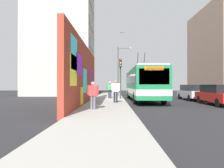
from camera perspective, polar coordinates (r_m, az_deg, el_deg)
The scene contains 13 objects.
ground_plane at distance 20.08m, azimuth 3.47°, elevation -4.71°, with size 80.00×80.00×0.00m, color #232326.
sidewalk_slab at distance 20.06m, azimuth -1.11°, elevation -4.50°, with size 48.00×3.20×0.15m, color #9E9B93.
graffiti_wall at distance 16.33m, azimuth -7.62°, elevation 2.44°, with size 14.39×0.32×4.65m.
building_far_left at distance 34.18m, azimuth -13.68°, elevation 12.59°, with size 8.53×9.54×18.32m.
city_bus at distance 20.61m, azimuth 8.41°, elevation 0.22°, with size 11.34×2.56×4.88m.
parked_car_red at distance 18.10m, azimuth 26.91°, elevation -2.51°, with size 4.80×1.83×1.58m.
parked_car_silver at distance 22.99m, azimuth 20.97°, elevation -2.04°, with size 4.50×1.84×1.58m.
pedestrian_near_wall at distance 12.08m, azimuth -5.19°, elevation -2.52°, with size 0.22×0.65×1.59m.
pedestrian_at_curb at distance 16.75m, azimuth 0.96°, elevation -1.49°, with size 0.24×0.77×1.76m.
pedestrian_midblock at distance 22.06m, azimuth -0.59°, elevation -1.15°, with size 0.24×0.71×1.79m.
traffic_light at distance 21.76m, azimuth 2.31°, elevation 3.33°, with size 0.49×0.28×4.11m.
street_lamp at distance 28.71m, azimuth 2.09°, elevation 4.52°, with size 0.44×1.92×6.59m.
flying_pigeons at distance 23.72m, azimuth 2.75°, elevation 13.85°, with size 0.32×0.51×0.19m.
Camera 1 is at (-19.99, 1.06, 1.55)m, focal length 33.67 mm.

